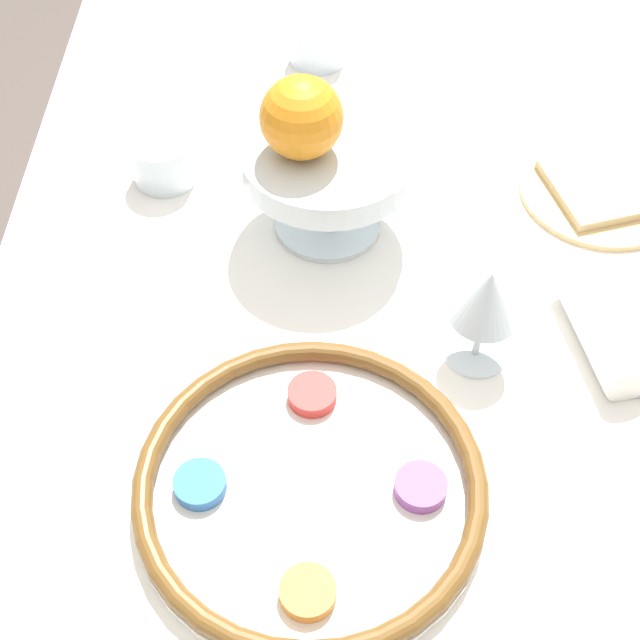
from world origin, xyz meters
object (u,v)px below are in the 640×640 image
Objects in this scene: seder_plate at (310,487)px; wine_glass at (487,299)px; orange_fruit at (301,118)px; cup_mid at (163,160)px; bread_plate at (601,190)px; napkin_roll at (601,332)px; fruit_stand at (328,166)px; cup_far at (318,42)px.

seder_plate is 0.25m from wine_glass.
orange_fruit reaches higher than cup_mid.
bread_plate is 0.53m from cup_mid.
seder_plate is 0.35m from napkin_roll.
orange_fruit is 1.13× the size of cup_mid.
fruit_stand is 0.34m from napkin_roll.
wine_glass is 0.31m from bread_plate.
cup_far reaches higher than bread_plate.
orange_fruit is 1.13× the size of cup_far.
cup_mid is at bearing 67.69° from fruit_stand.
orange_fruit is (0.18, 0.18, 0.07)m from wine_glass.
seder_plate is at bearing -177.60° from orange_fruit.
bread_plate is (0.25, -0.18, -0.08)m from wine_glass.
fruit_stand is 0.35m from bread_plate.
seder_plate is at bearing 134.46° from wine_glass.
orange_fruit reaches higher than wine_glass.
napkin_roll is at bearing -121.76° from fruit_stand.
bread_plate is (0.06, -0.33, -0.08)m from fruit_stand.
cup_far is (0.33, 0.02, -0.06)m from fruit_stand.
orange_fruit is 0.40m from bread_plate.
wine_glass is 1.59× the size of cup_far.
seder_plate is 0.69m from cup_far.
cup_mid reaches higher than seder_plate.
cup_far is (0.69, 0.00, 0.01)m from seder_plate.
bread_plate is (0.06, -0.36, -0.15)m from orange_fruit.
orange_fruit is 0.59× the size of napkin_roll.
wine_glass is 0.24m from fruit_stand.
bread_plate is 0.44m from cup_far.
wine_glass is at bearing -127.31° from cup_mid.
cup_far is at bearing 30.51° from napkin_roll.
cup_mid reaches higher than bread_plate.
seder_plate is 1.67× the size of bread_plate.
seder_plate is 0.36m from fruit_stand.
napkin_roll is 0.59m from cup_far.
napkin_roll is at bearing -149.49° from cup_far.
cup_mid is (0.02, 0.53, 0.02)m from bread_plate.
napkin_roll is (-0.18, -0.28, -0.07)m from fruit_stand.
napkin_roll is at bearing -58.99° from seder_plate.
fruit_stand reaches higher than cup_mid.
fruit_stand reaches higher than bread_plate.
seder_plate is 2.16× the size of napkin_roll.
bread_plate is at bearing -11.58° from napkin_roll.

